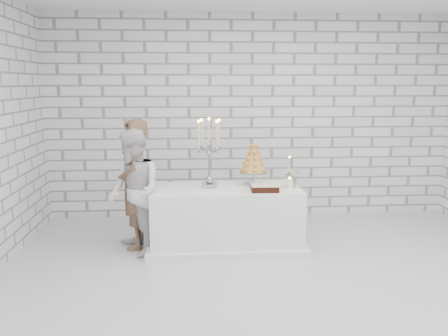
% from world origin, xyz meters
% --- Properties ---
extents(ground, '(6.00, 5.00, 0.01)m').
position_xyz_m(ground, '(0.00, 0.00, 0.00)').
color(ground, silver).
rests_on(ground, ground).
extents(wall_back, '(6.00, 0.01, 3.00)m').
position_xyz_m(wall_back, '(0.00, 2.50, 1.50)').
color(wall_back, white).
rests_on(wall_back, ground).
extents(wall_front, '(6.00, 0.01, 3.00)m').
position_xyz_m(wall_front, '(0.00, -2.50, 1.50)').
color(wall_front, white).
rests_on(wall_front, ground).
extents(cake_table, '(1.80, 0.80, 0.75)m').
position_xyz_m(cake_table, '(-0.49, 1.11, 0.38)').
color(cake_table, white).
rests_on(cake_table, ground).
extents(groom, '(0.44, 0.62, 1.58)m').
position_xyz_m(groom, '(-1.60, 1.19, 0.79)').
color(groom, '#412F20').
rests_on(groom, ground).
extents(bride, '(0.83, 0.90, 1.49)m').
position_xyz_m(bride, '(-1.58, 0.98, 0.74)').
color(bride, silver).
rests_on(bride, ground).
extents(candelabra, '(0.40, 0.40, 0.85)m').
position_xyz_m(candelabra, '(-0.69, 1.14, 1.18)').
color(candelabra, '#9999A2').
rests_on(candelabra, cake_table).
extents(croquembouche, '(0.42, 0.42, 0.55)m').
position_xyz_m(croquembouche, '(-0.14, 1.24, 1.02)').
color(croquembouche, '#B6772D').
rests_on(croquembouche, cake_table).
extents(chocolate_cake, '(0.32, 0.23, 0.08)m').
position_xyz_m(chocolate_cake, '(-0.05, 0.90, 0.79)').
color(chocolate_cake, black).
rests_on(chocolate_cake, cake_table).
extents(pillar_candle, '(0.09, 0.09, 0.12)m').
position_xyz_m(pillar_candle, '(0.28, 1.02, 0.81)').
color(pillar_candle, white).
rests_on(pillar_candle, cake_table).
extents(extra_taper, '(0.07, 0.07, 0.32)m').
position_xyz_m(extra_taper, '(0.34, 1.34, 0.91)').
color(extra_taper, beige).
rests_on(extra_taper, cake_table).
extents(flowers, '(0.26, 0.25, 0.23)m').
position_xyz_m(flowers, '(0.32, 1.08, 0.87)').
color(flowers, '#5C854C').
rests_on(flowers, cake_table).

